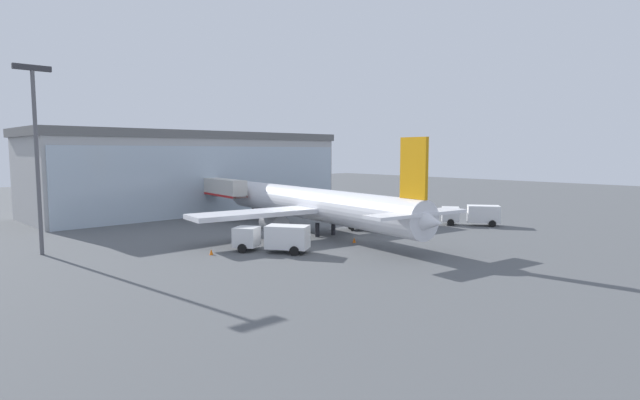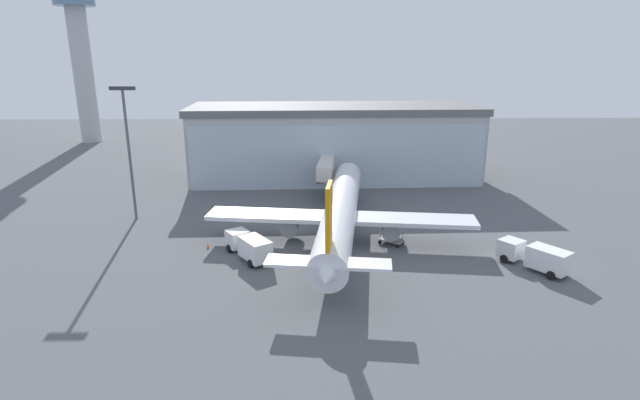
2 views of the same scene
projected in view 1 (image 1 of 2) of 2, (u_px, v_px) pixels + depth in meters
The scene contains 10 objects.
ground at pixel (356, 239), 55.42m from camera, with size 240.00×240.00×0.00m, color #545659.
terminal_building at pixel (194, 171), 81.99m from camera, with size 50.56×17.35×12.84m.
jet_bridge at pixel (218, 188), 73.30m from camera, with size 3.70×14.26×5.75m.
apron_light_mast at pixel (36, 143), 46.11m from camera, with size 3.20×0.40×17.58m.
airplane at pixel (315, 205), 58.93m from camera, with size 31.57×39.93×11.01m.
catering_truck at pixel (274, 237), 48.08m from camera, with size 5.90×7.29×2.65m.
fuel_truck at pixel (473, 214), 65.57m from camera, with size 6.09×7.19×2.65m.
baggage_cart at pixel (360, 226), 61.85m from camera, with size 3.22×2.89×1.50m.
safety_cone_nose at pixel (354, 240), 53.24m from camera, with size 0.36×0.36×0.55m, color orange.
safety_cone_wingtip at pixel (211, 252), 46.96m from camera, with size 0.36×0.36×0.55m, color orange.
Camera 1 is at (-39.76, -37.82, 9.73)m, focal length 28.00 mm.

